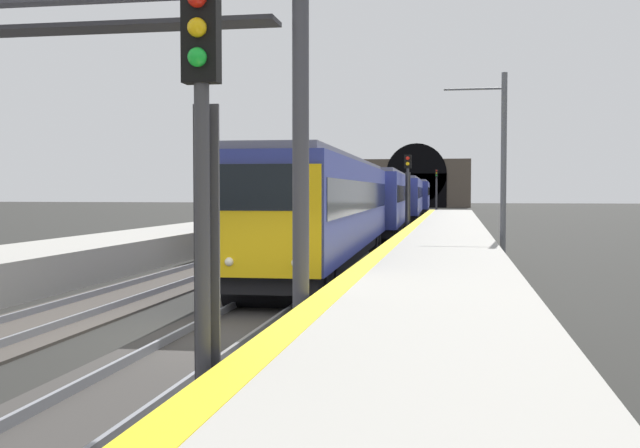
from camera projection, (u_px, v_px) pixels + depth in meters
ground_plane at (220, 339)px, 14.75m from camera, size 320.00×320.00×0.00m
platform_right at (428, 317)px, 14.04m from camera, size 112.00×3.73×1.09m
platform_right_edge_strip at (340, 285)px, 14.30m from camera, size 112.00×0.50×0.01m
track_main_line at (220, 337)px, 14.75m from camera, size 160.00×2.79×0.21m
track_adjacent_line at (19, 330)px, 15.49m from camera, size 160.00×2.79×0.21m
train_main_approaching at (395, 198)px, 57.01m from camera, size 82.26×3.23×3.97m
train_adjacent_platform at (348, 198)px, 62.17m from camera, size 61.36×3.18×4.79m
railway_signal_near at (202, 172)px, 8.04m from camera, size 0.39×0.38×5.01m
railway_signal_mid at (408, 191)px, 42.04m from camera, size 0.39×0.38×4.79m
railway_signal_far at (436, 186)px, 102.87m from camera, size 0.39×0.38×5.65m
overhead_signal_gantry at (78, 73)px, 13.48m from camera, size 0.70×8.24×6.48m
tunnel_portal at (417, 183)px, 128.55m from camera, size 2.24×17.83×10.63m
catenary_mast_near at (502, 166)px, 29.29m from camera, size 0.22×2.38×7.31m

